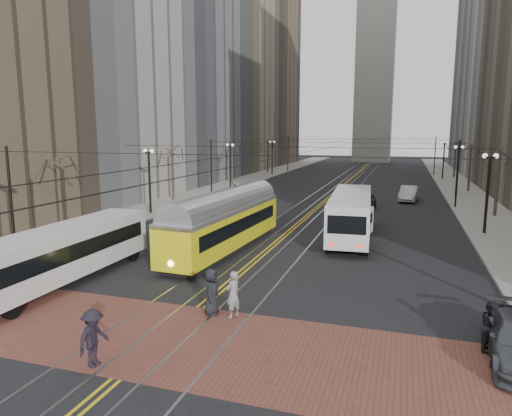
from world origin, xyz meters
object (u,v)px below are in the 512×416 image
Objects in this scene: clock_tower at (377,12)px; streetcar at (225,227)px; pedestrian_a at (212,292)px; sedan_grey at (365,201)px; sedan_silver at (409,194)px; pedestrian_d at (93,338)px; pedestrian_c at (491,326)px; transit_bus at (65,255)px; cargo_van at (352,226)px; rear_bus at (351,216)px; pedestrian_b at (233,294)px.

clock_tower is 100.00m from streetcar.
streetcar is 10.20m from pedestrian_a.
sedan_grey is 2.44× the size of pedestrian_a.
clock_tower is 13.51× the size of sedan_silver.
pedestrian_a is (-3.73, -28.31, 0.17)m from sedan_grey.
pedestrian_a is 1.02× the size of pedestrian_d.
pedestrian_c is 13.11m from pedestrian_d.
sedan_silver is 2.79× the size of pedestrian_c.
pedestrian_c is (18.69, -1.50, -0.51)m from transit_bus.
clock_tower is 95.76m from cargo_van.
rear_bus is 12.59m from sedan_grey.
rear_bus is 1.40m from cargo_van.
streetcar is (-2.50, -93.84, -34.46)m from clock_tower.
cargo_van reaches higher than pedestrian_a.
cargo_van is 2.54× the size of pedestrian_b.
clock_tower is 94.37m from rear_bus.
pedestrian_b is at bearing -96.65° from pedestrian_a.
transit_bus is at bearing 50.17° from pedestrian_d.
transit_bus is at bearing -76.61° from pedestrian_b.
sedan_grey is 2.45× the size of pedestrian_b.
cargo_van is 1.04× the size of sedan_grey.
cargo_van reaches higher than sedan_grey.
transit_bus is 5.94× the size of pedestrian_d.
pedestrian_a reaches higher than pedestrian_d.
clock_tower is 107.97m from transit_bus.
pedestrian_d is at bearing -95.10° from sedan_grey.
clock_tower reaches higher than pedestrian_c.
sedan_silver is 35.14m from pedestrian_c.
transit_bus is at bearing 73.29° from pedestrian_a.
rear_bus reaches higher than transit_bus.
transit_bus is 37.30m from sedan_silver.
transit_bus reaches higher than pedestrian_b.
streetcar is at bearing 10.24° from pedestrian_d.
pedestrian_b is at bearing -95.00° from sedan_silver.
pedestrian_b is at bearing -89.06° from clock_tower.
pedestrian_d is at bearing -109.26° from rear_bus.
clock_tower is 37.75× the size of pedestrian_c.
pedestrian_d is (-5.94, -19.45, -0.12)m from cargo_van.
pedestrian_c is (10.24, 0.00, -0.08)m from pedestrian_a.
streetcar is 16.61m from pedestrian_c.
transit_bus is 18.01m from cargo_van.
rear_bus is at bearing -95.66° from sedan_silver.
cargo_van reaches higher than pedestrian_b.
pedestrian_a is (8.45, -1.50, -0.43)m from transit_bus.
cargo_van is 15.01m from pedestrian_a.
sedan_grey is at bearing 98.52° from cargo_van.
pedestrian_d reaches higher than sedan_grey.
clock_tower is at bearing 91.77° from streetcar.
transit_bus is 0.94× the size of rear_bus.
sedan_grey is 0.95× the size of sedan_silver.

